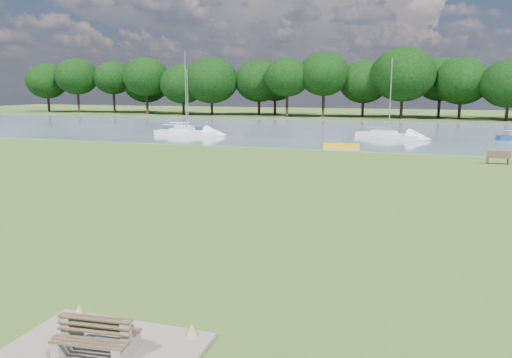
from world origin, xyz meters
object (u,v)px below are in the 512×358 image
(bench_pair, at_px, (96,338))
(kayak, at_px, (341,145))
(sailboat_5, at_px, (188,128))
(riverbank_bench, at_px, (498,158))
(sailboat_3, at_px, (388,134))
(sailboat_2, at_px, (186,131))

(bench_pair, distance_m, kayak, 38.72)
(kayak, bearing_deg, sailboat_5, 148.29)
(riverbank_bench, height_order, sailboat_5, sailboat_5)
(sailboat_3, xyz_separation_m, sailboat_5, (-24.53, 0.34, 0.02))
(bench_pair, relative_size, kayak, 0.51)
(bench_pair, bearing_deg, sailboat_2, 107.77)
(bench_pair, height_order, sailboat_2, sailboat_2)
(sailboat_2, xyz_separation_m, sailboat_3, (22.78, 3.85, -0.03))
(sailboat_5, bearing_deg, bench_pair, -72.23)
(riverbank_bench, bearing_deg, sailboat_2, 155.62)
(riverbank_bench, bearing_deg, bench_pair, -112.84)
(sailboat_2, height_order, sailboat_5, sailboat_2)
(bench_pair, relative_size, sailboat_3, 0.20)
(kayak, height_order, sailboat_2, sailboat_2)
(riverbank_bench, distance_m, sailboat_2, 34.18)
(bench_pair, bearing_deg, kayak, 84.92)
(riverbank_bench, relative_size, sailboat_3, 0.19)
(bench_pair, distance_m, sailboat_3, 48.97)
(sailboat_2, relative_size, sailboat_5, 1.25)
(riverbank_bench, height_order, kayak, riverbank_bench)
(sailboat_3, bearing_deg, sailboat_2, -146.89)
(riverbank_bench, xyz_separation_m, sailboat_3, (-8.83, 16.86, -0.01))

